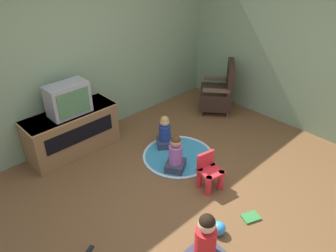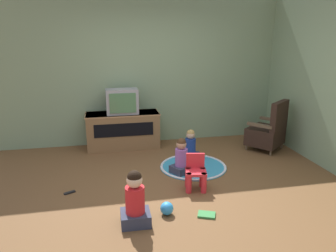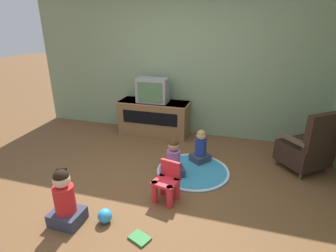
{
  "view_description": "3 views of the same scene",
  "coord_description": "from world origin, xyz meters",
  "px_view_note": "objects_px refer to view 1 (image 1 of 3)",
  "views": [
    {
      "loc": [
        -2.3,
        -2.04,
        2.89
      ],
      "look_at": [
        0.1,
        0.45,
        0.78
      ],
      "focal_mm": 35.0,
      "sensor_mm": 36.0,
      "label": 1
    },
    {
      "loc": [
        -0.87,
        -4.0,
        2.05
      ],
      "look_at": [
        0.05,
        0.46,
        0.76
      ],
      "focal_mm": 35.0,
      "sensor_mm": 36.0,
      "label": 2
    },
    {
      "loc": [
        1.11,
        -2.63,
        1.97
      ],
      "look_at": [
        0.14,
        0.59,
        0.69
      ],
      "focal_mm": 28.0,
      "sensor_mm": 36.0,
      "label": 3
    }
  ],
  "objects_px": {
    "yellow_kid_chair": "(209,174)",
    "remote_control": "(88,251)",
    "television": "(68,99)",
    "black_armchair": "(218,93)",
    "child_watching_left": "(165,134)",
    "child_watching_right": "(205,243)",
    "toy_ball": "(219,228)",
    "child_watching_center": "(176,155)",
    "book": "(251,217)",
    "tv_cabinet": "(72,131)"
  },
  "relations": [
    {
      "from": "yellow_kid_chair",
      "to": "child_watching_left",
      "type": "bearing_deg",
      "value": 89.73
    },
    {
      "from": "child_watching_left",
      "to": "child_watching_right",
      "type": "bearing_deg",
      "value": -175.1
    },
    {
      "from": "child_watching_left",
      "to": "child_watching_right",
      "type": "xyz_separation_m",
      "value": [
        -1.12,
        -1.75,
        0.05
      ]
    },
    {
      "from": "black_armchair",
      "to": "book",
      "type": "relative_size",
      "value": 3.83
    },
    {
      "from": "book",
      "to": "remote_control",
      "type": "distance_m",
      "value": 1.85
    },
    {
      "from": "tv_cabinet",
      "to": "yellow_kid_chair",
      "type": "relative_size",
      "value": 2.78
    },
    {
      "from": "yellow_kid_chair",
      "to": "child_watching_right",
      "type": "distance_m",
      "value": 1.13
    },
    {
      "from": "television",
      "to": "child_watching_center",
      "type": "distance_m",
      "value": 1.65
    },
    {
      "from": "black_armchair",
      "to": "remote_control",
      "type": "bearing_deg",
      "value": -21.92
    },
    {
      "from": "child_watching_center",
      "to": "child_watching_left",
      "type": "bearing_deg",
      "value": 30.88
    },
    {
      "from": "black_armchair",
      "to": "toy_ball",
      "type": "xyz_separation_m",
      "value": [
        -2.23,
        -1.81,
        -0.27
      ]
    },
    {
      "from": "tv_cabinet",
      "to": "black_armchair",
      "type": "xyz_separation_m",
      "value": [
        2.55,
        -0.67,
        0.01
      ]
    },
    {
      "from": "tv_cabinet",
      "to": "child_watching_center",
      "type": "bearing_deg",
      "value": -60.7
    },
    {
      "from": "yellow_kid_chair",
      "to": "toy_ball",
      "type": "relative_size",
      "value": 3.09
    },
    {
      "from": "book",
      "to": "remote_control",
      "type": "height_order",
      "value": "book"
    },
    {
      "from": "toy_ball",
      "to": "book",
      "type": "xyz_separation_m",
      "value": [
        0.45,
        -0.12,
        -0.07
      ]
    },
    {
      "from": "black_armchair",
      "to": "child_watching_left",
      "type": "bearing_deg",
      "value": -32.04
    },
    {
      "from": "yellow_kid_chair",
      "to": "book",
      "type": "xyz_separation_m",
      "value": [
        -0.07,
        -0.69,
        -0.19
      ]
    },
    {
      "from": "tv_cabinet",
      "to": "toy_ball",
      "type": "relative_size",
      "value": 8.58
    },
    {
      "from": "toy_ball",
      "to": "remote_control",
      "type": "xyz_separation_m",
      "value": [
        -1.16,
        0.78,
        -0.07
      ]
    },
    {
      "from": "television",
      "to": "toy_ball",
      "type": "height_order",
      "value": "television"
    },
    {
      "from": "child_watching_left",
      "to": "television",
      "type": "bearing_deg",
      "value": 90.18
    },
    {
      "from": "yellow_kid_chair",
      "to": "child_watching_center",
      "type": "bearing_deg",
      "value": 108.33
    },
    {
      "from": "remote_control",
      "to": "tv_cabinet",
      "type": "bearing_deg",
      "value": 37.68
    },
    {
      "from": "black_armchair",
      "to": "yellow_kid_chair",
      "type": "bearing_deg",
      "value": -2.98
    },
    {
      "from": "child_watching_right",
      "to": "remote_control",
      "type": "distance_m",
      "value": 1.22
    },
    {
      "from": "black_armchair",
      "to": "tv_cabinet",
      "type": "bearing_deg",
      "value": -53.56
    },
    {
      "from": "yellow_kid_chair",
      "to": "child_watching_center",
      "type": "relative_size",
      "value": 0.86
    },
    {
      "from": "yellow_kid_chair",
      "to": "child_watching_right",
      "type": "xyz_separation_m",
      "value": [
        -0.9,
        -0.69,
        0.07
      ]
    },
    {
      "from": "black_armchair",
      "to": "book",
      "type": "xyz_separation_m",
      "value": [
        -1.79,
        -1.93,
        -0.34
      ]
    },
    {
      "from": "tv_cabinet",
      "to": "child_watching_right",
      "type": "bearing_deg",
      "value": -91.38
    },
    {
      "from": "tv_cabinet",
      "to": "black_armchair",
      "type": "bearing_deg",
      "value": -14.79
    },
    {
      "from": "child_watching_right",
      "to": "toy_ball",
      "type": "distance_m",
      "value": 0.45
    },
    {
      "from": "child_watching_right",
      "to": "remote_control",
      "type": "height_order",
      "value": "child_watching_right"
    },
    {
      "from": "child_watching_right",
      "to": "book",
      "type": "distance_m",
      "value": 0.87
    },
    {
      "from": "television",
      "to": "remote_control",
      "type": "xyz_separation_m",
      "value": [
        -0.85,
        -1.65,
        -0.87
      ]
    },
    {
      "from": "tv_cabinet",
      "to": "child_watching_center",
      "type": "xyz_separation_m",
      "value": [
        0.77,
        -1.37,
        -0.1
      ]
    },
    {
      "from": "yellow_kid_chair",
      "to": "remote_control",
      "type": "xyz_separation_m",
      "value": [
        -1.68,
        0.21,
        -0.19
      ]
    },
    {
      "from": "tv_cabinet",
      "to": "television",
      "type": "xyz_separation_m",
      "value": [
        0.0,
        -0.05,
        0.54
      ]
    },
    {
      "from": "remote_control",
      "to": "book",
      "type": "bearing_deg",
      "value": -55.23
    },
    {
      "from": "remote_control",
      "to": "television",
      "type": "bearing_deg",
      "value": 37.01
    },
    {
      "from": "child_watching_left",
      "to": "toy_ball",
      "type": "bearing_deg",
      "value": -166.87
    },
    {
      "from": "television",
      "to": "child_watching_left",
      "type": "distance_m",
      "value": 1.48
    },
    {
      "from": "tv_cabinet",
      "to": "child_watching_center",
      "type": "relative_size",
      "value": 2.39
    },
    {
      "from": "child_watching_left",
      "to": "remote_control",
      "type": "xyz_separation_m",
      "value": [
        -1.9,
        -0.85,
        -0.22
      ]
    },
    {
      "from": "television",
      "to": "black_armchair",
      "type": "relative_size",
      "value": 0.61
    },
    {
      "from": "black_armchair",
      "to": "child_watching_center",
      "type": "relative_size",
      "value": 1.66
    },
    {
      "from": "television",
      "to": "remote_control",
      "type": "height_order",
      "value": "television"
    },
    {
      "from": "child_watching_center",
      "to": "child_watching_right",
      "type": "relative_size",
      "value": 0.87
    },
    {
      "from": "yellow_kid_chair",
      "to": "book",
      "type": "distance_m",
      "value": 0.72
    }
  ]
}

